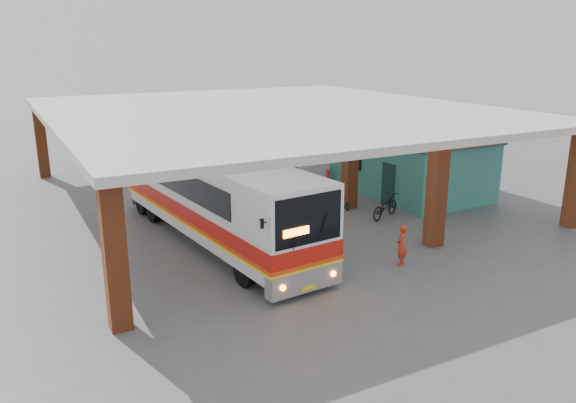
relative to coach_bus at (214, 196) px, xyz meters
The scene contains 8 objects.
ground 5.12m from the coach_bus, 19.35° to the right, with size 90.00×90.00×0.00m, color #515154.
brick_columns 6.84m from the coach_bus, 30.05° to the left, with size 20.10×21.60×4.35m.
canopy_roof 7.48m from the coach_bus, 44.62° to the left, with size 21.00×23.00×0.30m, color beige.
shop_building 12.23m from the coach_bus, 11.43° to the left, with size 5.20×8.20×3.11m.
coach_bus is the anchor object (origin of this frame).
motorcycle 8.17m from the coach_bus, ahead, with size 0.73×2.08×1.09m, color black.
pedestrian 7.61m from the coach_bus, 48.17° to the right, with size 0.56×0.37×1.54m, color red.
red_chair 11.05m from the coach_bus, 33.85° to the left, with size 0.52×0.52×0.83m.
Camera 1 is at (-12.06, -18.92, 7.85)m, focal length 35.00 mm.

